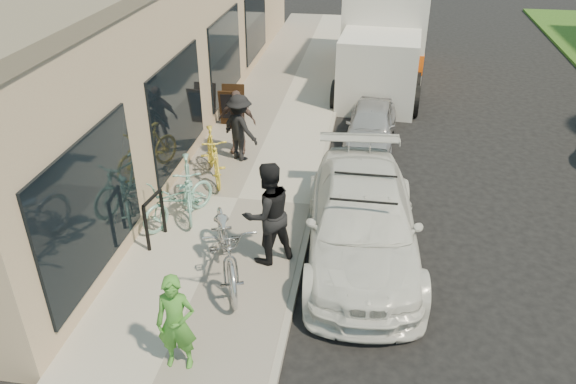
{
  "coord_description": "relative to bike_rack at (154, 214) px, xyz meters",
  "views": [
    {
      "loc": [
        0.56,
        -6.63,
        6.01
      ],
      "look_at": [
        -0.78,
        1.87,
        1.05
      ],
      "focal_mm": 35.0,
      "sensor_mm": 36.0,
      "label": 1
    }
  ],
  "objects": [
    {
      "name": "ground",
      "position": [
        3.09,
        -1.3,
        -0.71
      ],
      "size": [
        120.0,
        120.0,
        0.0
      ],
      "primitive_type": "plane",
      "color": "black",
      "rests_on": "ground"
    },
    {
      "name": "sidewalk",
      "position": [
        1.09,
        1.7,
        -0.64
      ],
      "size": [
        3.0,
        34.0,
        0.15
      ],
      "primitive_type": "cube",
      "color": "#A29D91",
      "rests_on": "ground"
    },
    {
      "name": "curb",
      "position": [
        2.64,
        1.7,
        -0.65
      ],
      "size": [
        0.12,
        34.0,
        0.13
      ],
      "primitive_type": "cube",
      "color": "gray",
      "rests_on": "ground"
    },
    {
      "name": "storefront",
      "position": [
        -2.15,
        6.69,
        1.41
      ],
      "size": [
        3.6,
        20.0,
        4.22
      ],
      "color": "tan",
      "rests_on": "ground"
    },
    {
      "name": "bike_rack",
      "position": [
        0.0,
        0.0,
        0.0
      ],
      "size": [
        0.15,
        0.66,
        0.93
      ],
      "rotation": [
        0.0,
        0.0,
        -0.14
      ],
      "color": "black",
      "rests_on": "sidewalk"
    },
    {
      "name": "sandwich_board",
      "position": [
        0.05,
        5.49,
        -0.06
      ],
      "size": [
        0.64,
        0.65,
        0.98
      ],
      "rotation": [
        0.0,
        0.0,
        0.07
      ],
      "color": "black",
      "rests_on": "sidewalk"
    },
    {
      "name": "sedan_white",
      "position": [
        3.65,
        0.38,
        -0.02
      ],
      "size": [
        2.31,
        4.88,
        1.42
      ],
      "rotation": [
        0.0,
        0.0,
        0.08
      ],
      "color": "white",
      "rests_on": "ground"
    },
    {
      "name": "sedan_silver",
      "position": [
        3.68,
        5.16,
        -0.21
      ],
      "size": [
        1.36,
        3.0,
        1.0
      ],
      "primitive_type": "imported",
      "rotation": [
        0.0,
        0.0,
        -0.06
      ],
      "color": "#AAAAB0",
      "rests_on": "ground"
    },
    {
      "name": "moving_truck",
      "position": [
        3.92,
        10.38,
        0.73
      ],
      "size": [
        2.85,
        6.73,
        3.24
      ],
      "rotation": [
        0.0,
        0.0,
        -0.06
      ],
      "color": "silver",
      "rests_on": "ground"
    },
    {
      "name": "tandem_bike",
      "position": [
        1.52,
        -0.74,
        0.05
      ],
      "size": [
        1.59,
        2.46,
        1.22
      ],
      "primitive_type": "imported",
      "rotation": [
        0.0,
        0.0,
        0.37
      ],
      "color": "#AEAEB1",
      "rests_on": "sidewalk"
    },
    {
      "name": "woman_rider",
      "position": [
        1.36,
        -2.74,
        0.17
      ],
      "size": [
        0.55,
        0.39,
        1.46
      ],
      "primitive_type": "imported",
      "rotation": [
        0.0,
        0.0,
        0.07
      ],
      "color": "#418A2E",
      "rests_on": "sidewalk"
    },
    {
      "name": "man_standing",
      "position": [
        2.09,
        -0.21,
        0.36
      ],
      "size": [
        1.13,
        1.1,
        1.83
      ],
      "primitive_type": "imported",
      "rotation": [
        0.0,
        0.0,
        3.81
      ],
      "color": "black",
      "rests_on": "sidewalk"
    },
    {
      "name": "cruiser_bike_a",
      "position": [
        0.28,
        1.09,
        -0.02
      ],
      "size": [
        1.07,
        1.86,
        1.08
      ],
      "primitive_type": "imported",
      "rotation": [
        0.0,
        0.0,
        0.33
      ],
      "color": "#7FBEAE",
      "rests_on": "sidewalk"
    },
    {
      "name": "cruiser_bike_b",
      "position": [
        0.2,
        0.75,
        -0.11
      ],
      "size": [
        1.36,
        1.8,
        0.91
      ],
      "primitive_type": "imported",
      "rotation": [
        0.0,
        0.0,
        -0.51
      ],
      "color": "#7FBEAE",
      "rests_on": "sidewalk"
    },
    {
      "name": "cruiser_bike_c",
      "position": [
        0.38,
        2.49,
        -0.02
      ],
      "size": [
        1.19,
        1.86,
        1.08
      ],
      "primitive_type": "imported",
      "rotation": [
        0.0,
        0.0,
        0.41
      ],
      "color": "yellow",
      "rests_on": "sidewalk"
    },
    {
      "name": "bystander_a",
      "position": [
        0.74,
        3.5,
        0.22
      ],
      "size": [
        1.15,
        1.04,
        1.55
      ],
      "primitive_type": "imported",
      "rotation": [
        0.0,
        0.0,
        2.55
      ],
      "color": "black",
      "rests_on": "sidewalk"
    },
    {
      "name": "bystander_b",
      "position": [
        0.59,
        3.86,
        0.2
      ],
      "size": [
        0.9,
        0.38,
        1.52
      ],
      "primitive_type": "imported",
      "rotation": [
        0.0,
        0.0,
        0.01
      ],
      "color": "brown",
      "rests_on": "sidewalk"
    }
  ]
}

